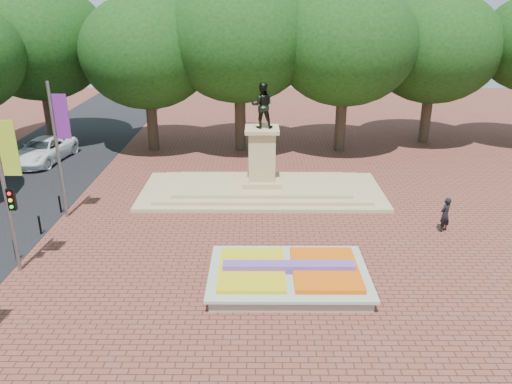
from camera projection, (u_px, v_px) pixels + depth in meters
ground at (263, 259)px, 21.81m from camera, size 90.00×90.00×0.00m
flower_bed at (289, 275)px, 19.80m from camera, size 6.30×4.30×0.91m
monument at (262, 179)px, 28.95m from camera, size 14.00×6.00×6.40m
tree_row_back at (294, 57)px, 36.17m from camera, size 44.80×8.80×10.43m
banner_poles at (3, 186)px, 19.24m from camera, size 0.88×11.17×7.00m
bollard_row at (0, 265)px, 20.27m from camera, size 0.12×13.12×0.98m
van at (43, 151)px, 34.56m from camera, size 3.45×6.14×1.62m
pedestrian at (445, 215)px, 24.14m from camera, size 0.76×0.70×1.74m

